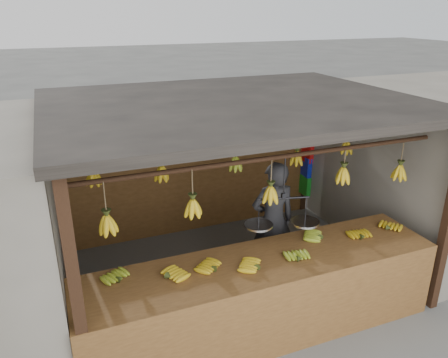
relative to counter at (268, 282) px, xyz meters
name	(u,v)px	position (x,y,z in m)	size (l,w,h in m)	color
ground	(232,275)	(0.12, 1.24, -0.72)	(80.00, 80.00, 0.00)	#5B5B57
stall	(223,129)	(0.12, 1.56, 1.25)	(4.30, 3.30, 2.40)	black
neighbor_right	(446,163)	(3.72, 1.24, 0.43)	(3.00, 3.00, 2.30)	slate
counter	(268,282)	(0.00, 0.00, 0.00)	(3.94, 0.90, 0.96)	brown
hanging_bananas	(234,163)	(0.13, 1.24, 0.89)	(3.54, 2.21, 0.39)	gold
balance_scale	(282,221)	(0.26, 0.24, 0.55)	(0.80, 0.42, 0.78)	black
vendor	(273,221)	(0.62, 1.07, 0.09)	(0.59, 0.39, 1.62)	#262628
bag_bundles	(307,159)	(2.06, 2.59, 0.27)	(0.08, 0.26, 1.27)	yellow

